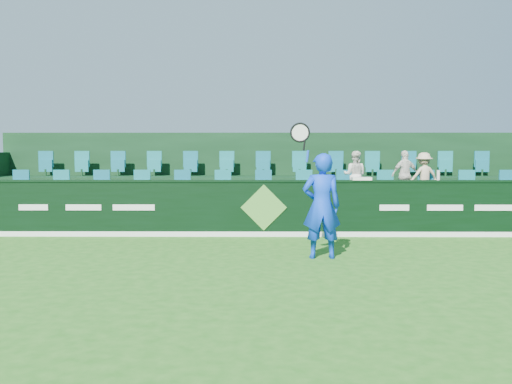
{
  "coord_description": "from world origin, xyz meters",
  "views": [
    {
      "loc": [
        -0.07,
        -9.59,
        2.05
      ],
      "look_at": [
        -0.18,
        2.8,
        1.15
      ],
      "focal_mm": 40.0,
      "sensor_mm": 36.0,
      "label": 1
    }
  ],
  "objects_px": {
    "tennis_player": "(321,205)",
    "drinks_bottle": "(438,175)",
    "spectator_left": "(355,175)",
    "spectator_right": "(424,176)",
    "towel": "(361,179)",
    "spectator_middle": "(405,175)"
  },
  "relations": [
    {
      "from": "tennis_player",
      "to": "drinks_bottle",
      "type": "bearing_deg",
      "value": 42.33
    },
    {
      "from": "spectator_left",
      "to": "drinks_bottle",
      "type": "xyz_separation_m",
      "value": [
        1.8,
        -1.12,
        0.05
      ]
    },
    {
      "from": "spectator_right",
      "to": "towel",
      "type": "distance_m",
      "value": 2.12
    },
    {
      "from": "spectator_right",
      "to": "towel",
      "type": "bearing_deg",
      "value": 19.71
    },
    {
      "from": "spectator_left",
      "to": "spectator_right",
      "type": "relative_size",
      "value": 1.03
    },
    {
      "from": "spectator_middle",
      "to": "towel",
      "type": "xyz_separation_m",
      "value": [
        -1.32,
        -1.12,
        -0.04
      ]
    },
    {
      "from": "spectator_left",
      "to": "spectator_right",
      "type": "xyz_separation_m",
      "value": [
        1.78,
        0.0,
        -0.02
      ]
    },
    {
      "from": "towel",
      "to": "drinks_bottle",
      "type": "xyz_separation_m",
      "value": [
        1.83,
        0.0,
        0.08
      ]
    },
    {
      "from": "spectator_left",
      "to": "spectator_middle",
      "type": "height_order",
      "value": "spectator_middle"
    },
    {
      "from": "spectator_middle",
      "to": "towel",
      "type": "height_order",
      "value": "spectator_middle"
    },
    {
      "from": "spectator_middle",
      "to": "spectator_right",
      "type": "height_order",
      "value": "spectator_middle"
    },
    {
      "from": "tennis_player",
      "to": "drinks_bottle",
      "type": "xyz_separation_m",
      "value": [
        3.08,
        2.8,
        0.46
      ]
    },
    {
      "from": "drinks_bottle",
      "to": "spectator_left",
      "type": "bearing_deg",
      "value": 148.15
    },
    {
      "from": "spectator_right",
      "to": "drinks_bottle",
      "type": "xyz_separation_m",
      "value": [
        0.03,
        -1.12,
        0.07
      ]
    },
    {
      "from": "drinks_bottle",
      "to": "tennis_player",
      "type": "bearing_deg",
      "value": -137.67
    },
    {
      "from": "spectator_left",
      "to": "towel",
      "type": "distance_m",
      "value": 1.12
    },
    {
      "from": "tennis_player",
      "to": "spectator_middle",
      "type": "distance_m",
      "value": 4.71
    },
    {
      "from": "spectator_right",
      "to": "drinks_bottle",
      "type": "distance_m",
      "value": 1.12
    },
    {
      "from": "spectator_middle",
      "to": "towel",
      "type": "bearing_deg",
      "value": 25.79
    },
    {
      "from": "tennis_player",
      "to": "spectator_right",
      "type": "distance_m",
      "value": 4.99
    },
    {
      "from": "spectator_middle",
      "to": "spectator_right",
      "type": "distance_m",
      "value": 0.48
    },
    {
      "from": "spectator_left",
      "to": "towel",
      "type": "xyz_separation_m",
      "value": [
        -0.03,
        -1.12,
        -0.04
      ]
    }
  ]
}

